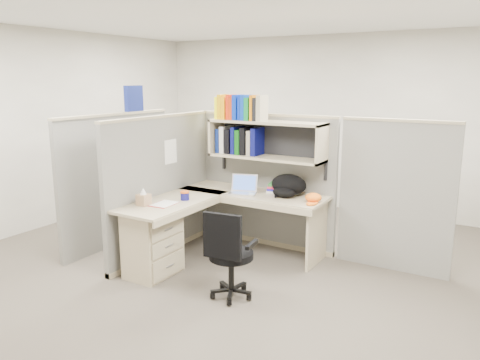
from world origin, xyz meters
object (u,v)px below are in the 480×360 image
Objects in this scene: desk at (180,230)px; snack_canister at (185,195)px; laptop at (243,185)px; backpack at (287,186)px; task_chair at (230,268)px.

desk is 0.39m from snack_canister.
backpack is at bearing 0.81° from laptop.
desk is 5.73× the size of laptop.
desk is 4.20× the size of backpack.
desk is at bearing 158.10° from task_chair.
laptop is (0.34, 0.74, 0.40)m from desk.
laptop is at bearing -171.15° from backpack.
snack_canister is 0.11× the size of task_chair.
snack_canister reaches higher than desk.
laptop reaches higher than desk.
laptop is at bearing 55.11° from snack_canister.
backpack is 1.35m from task_chair.
backpack reaches higher than snack_canister.
snack_canister is (-0.40, -0.57, -0.06)m from laptop.
task_chair is at bearing -21.90° from desk.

